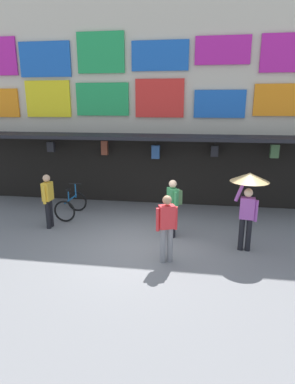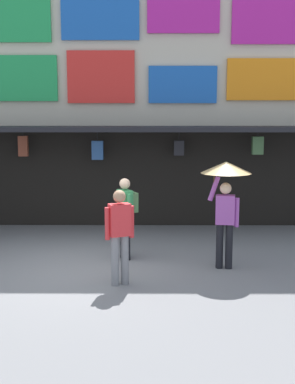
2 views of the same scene
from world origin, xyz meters
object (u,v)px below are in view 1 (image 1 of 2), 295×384
bicycle_parked (71,205)px  pedestrian_in_purple (167,225)px  pedestrian_in_green (173,204)px  pedestrian_in_white (48,198)px  pedestrian_with_umbrella (249,190)px

bicycle_parked → pedestrian_in_purple: bearing=-38.5°
bicycle_parked → pedestrian_in_purple: pedestrian_in_purple is taller
pedestrian_in_green → pedestrian_in_white: bearing=178.2°
bicycle_parked → pedestrian_in_green: 3.80m
pedestrian_in_purple → pedestrian_in_white: bearing=155.7°
pedestrian_in_green → pedestrian_with_umbrella: size_ratio=0.81×
bicycle_parked → pedestrian_with_umbrella: (5.48, -1.85, 1.25)m
bicycle_parked → pedestrian_in_green: size_ratio=0.69×
pedestrian_in_green → pedestrian_in_purple: bearing=-91.2°
bicycle_parked → pedestrian_in_green: (3.55, -1.20, 0.59)m
pedestrian_in_green → bicycle_parked: bearing=161.3°
pedestrian_in_white → pedestrian_in_purple: bearing=-24.3°
pedestrian_in_white → bicycle_parked: bearing=75.8°
pedestrian_in_green → pedestrian_with_umbrella: 2.14m
pedestrian_in_green → pedestrian_with_umbrella: pedestrian_with_umbrella is taller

